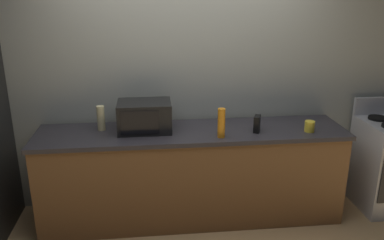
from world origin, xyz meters
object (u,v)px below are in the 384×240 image
at_px(mug_yellow, 310,126).
at_px(microwave, 145,116).
at_px(bottle_dish_soap, 221,123).
at_px(cordless_phone, 257,124).
at_px(bottle_hand_soap, 101,118).

bearing_deg(mug_yellow, microwave, 172.61).
bearing_deg(microwave, bottle_dish_soap, -20.31).
distance_m(microwave, mug_yellow, 1.50).
relative_size(microwave, cordless_phone, 3.20).
relative_size(microwave, mug_yellow, 4.88).
bearing_deg(mug_yellow, bottle_dish_soap, -176.32).
bearing_deg(mug_yellow, cordless_phone, 174.18).
distance_m(bottle_dish_soap, mug_yellow, 0.83).
bearing_deg(bottle_hand_soap, microwave, -8.02).
bearing_deg(bottle_dish_soap, cordless_phone, 16.36).
distance_m(cordless_phone, bottle_hand_soap, 1.42).
height_order(microwave, bottle_hand_soap, microwave).
bearing_deg(bottle_hand_soap, mug_yellow, -7.52).
bearing_deg(cordless_phone, mug_yellow, 16.50).
relative_size(bottle_dish_soap, mug_yellow, 2.65).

